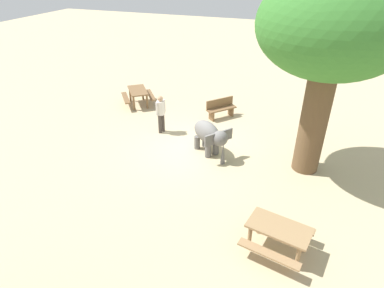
# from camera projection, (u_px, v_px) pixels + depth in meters

# --- Properties ---
(ground_plane) EXTENTS (60.00, 60.00, 0.00)m
(ground_plane) POSITION_uv_depth(u_px,v_px,m) (196.00, 149.00, 12.52)
(ground_plane) COLOR tan
(elephant) EXTENTS (1.68, 1.58, 1.22)m
(elephant) POSITION_uv_depth(u_px,v_px,m) (210.00, 135.00, 11.84)
(elephant) COLOR slate
(elephant) RESTS_ON ground_plane
(person_handler) EXTENTS (0.32, 0.48, 1.62)m
(person_handler) POSITION_uv_depth(u_px,v_px,m) (161.00, 111.00, 13.23)
(person_handler) COLOR #3F3833
(person_handler) RESTS_ON ground_plane
(shade_tree_main) EXTENTS (4.36, 4.00, 6.33)m
(shade_tree_main) POSITION_uv_depth(u_px,v_px,m) (333.00, 30.00, 9.05)
(shade_tree_main) COLOR brown
(shade_tree_main) RESTS_ON ground_plane
(wooden_bench) EXTENTS (1.22, 1.32, 0.88)m
(wooden_bench) POSITION_uv_depth(u_px,v_px,m) (221.00, 108.00, 14.72)
(wooden_bench) COLOR brown
(wooden_bench) RESTS_ON ground_plane
(picnic_table_near) EXTENTS (1.77, 1.76, 0.78)m
(picnic_table_near) POSITION_uv_depth(u_px,v_px,m) (278.00, 233.00, 7.93)
(picnic_table_near) COLOR #9E7A51
(picnic_table_near) RESTS_ON ground_plane
(picnic_table_far) EXTENTS (2.09, 2.09, 0.78)m
(picnic_table_far) POSITION_uv_depth(u_px,v_px,m) (138.00, 94.00, 15.93)
(picnic_table_far) COLOR brown
(picnic_table_far) RESTS_ON ground_plane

